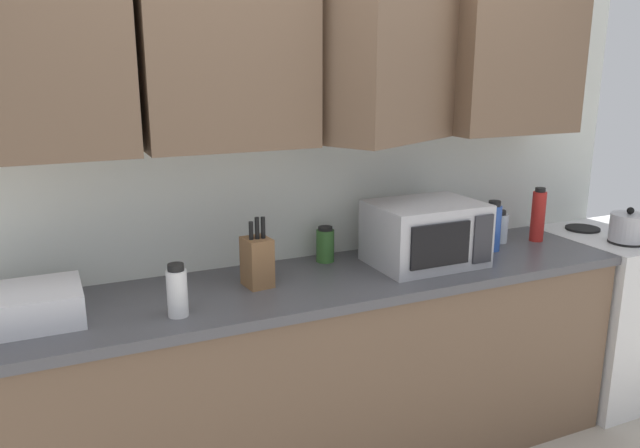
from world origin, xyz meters
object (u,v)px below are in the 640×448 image
at_px(stove_range, 617,311).
at_px(bottle_blue_cleaner, 493,227).
at_px(microwave, 425,233).
at_px(knife_block, 257,261).
at_px(kettle, 628,227).
at_px(bottle_green_oil, 325,245).
at_px(bottle_clear_tall, 500,228).
at_px(bottle_red_sauce, 538,215).
at_px(dish_rack, 24,307).
at_px(bottle_white_jar, 177,291).

distance_m(stove_range, bottle_blue_cleaner, 1.04).
height_order(microwave, knife_block, knife_block).
distance_m(kettle, bottle_green_oil, 1.55).
relative_size(microwave, bottle_green_oil, 2.96).
distance_m(microwave, knife_block, 0.78).
xyz_separation_m(kettle, microwave, (-1.11, 0.14, 0.06)).
relative_size(kettle, bottle_clear_tall, 1.09).
relative_size(knife_block, bottle_red_sauce, 1.05).
distance_m(knife_block, bottle_green_oil, 0.43).
bearing_deg(stove_range, bottle_clear_tall, 169.65).
xyz_separation_m(kettle, dish_rack, (-2.74, 0.16, -0.02)).
bearing_deg(dish_rack, kettle, -3.34).
distance_m(knife_block, bottle_red_sauce, 1.51).
bearing_deg(bottle_clear_tall, dish_rack, -176.94).
height_order(stove_range, bottle_clear_tall, bottle_clear_tall).
relative_size(bottle_green_oil, bottle_clear_tall, 0.98).
xyz_separation_m(stove_range, bottle_clear_tall, (-0.75, 0.14, 0.52)).
relative_size(microwave, bottle_white_jar, 2.47).
bearing_deg(kettle, microwave, 172.62).
bearing_deg(bottle_blue_cleaner, bottle_clear_tall, 36.88).
xyz_separation_m(stove_range, kettle, (-0.17, -0.14, 0.53)).
height_order(dish_rack, bottle_blue_cleaner, bottle_blue_cleaner).
relative_size(microwave, bottle_red_sauce, 1.76).
xyz_separation_m(bottle_blue_cleaner, bottle_clear_tall, (0.13, 0.09, -0.04)).
height_order(bottle_white_jar, bottle_red_sauce, bottle_red_sauce).
xyz_separation_m(bottle_green_oil, bottle_red_sauce, (1.12, -0.14, 0.05)).
height_order(dish_rack, bottle_red_sauce, bottle_red_sauce).
height_order(kettle, knife_block, knife_block).
bearing_deg(bottle_red_sauce, stove_range, -8.26).
relative_size(microwave, knife_block, 1.67).
distance_m(knife_block, bottle_clear_tall, 1.32).
bearing_deg(dish_rack, knife_block, 1.29).
bearing_deg(kettle, bottle_clear_tall, 154.37).
relative_size(bottle_green_oil, bottle_white_jar, 0.84).
distance_m(kettle, microwave, 1.12).
bearing_deg(bottle_blue_cleaner, bottle_white_jar, -173.46).
height_order(stove_range, bottle_blue_cleaner, bottle_blue_cleaner).
relative_size(knife_block, bottle_white_jar, 1.49).
height_order(bottle_white_jar, bottle_blue_cleaner, bottle_blue_cleaner).
relative_size(dish_rack, bottle_green_oil, 2.34).
distance_m(dish_rack, bottle_blue_cleaner, 2.04).
bearing_deg(knife_block, kettle, -5.42).
xyz_separation_m(bottle_green_oil, bottle_clear_tall, (0.93, -0.08, -0.00)).
height_order(bottle_white_jar, bottle_clear_tall, bottle_white_jar).
height_order(stove_range, knife_block, knife_block).
bearing_deg(dish_rack, bottle_red_sauce, 1.47).
bearing_deg(stove_range, knife_block, 178.91).
xyz_separation_m(kettle, bottle_clear_tall, (-0.58, 0.28, -0.00)).
xyz_separation_m(microwave, bottle_white_jar, (-1.14, -0.14, -0.05)).
height_order(stove_range, bottle_red_sauce, bottle_red_sauce).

